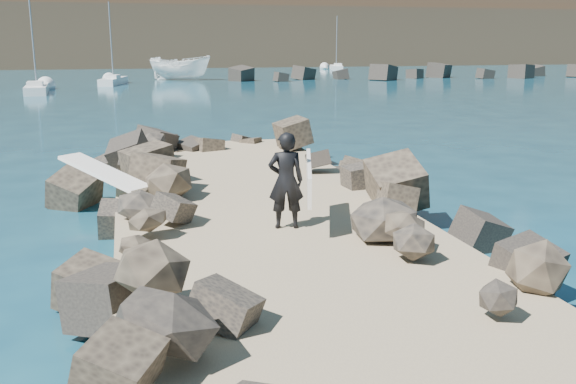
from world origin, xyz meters
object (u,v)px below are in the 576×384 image
object	(u,v)px
boat_imported	(180,68)
surfboard_resting	(104,177)
sailboat_b	(113,81)
surfer_with_board	(289,180)

from	to	relation	value
boat_imported	surfboard_resting	bearing A→B (deg)	-162.41
boat_imported	sailboat_b	size ratio (longest dim) A/B	0.86
surfer_with_board	sailboat_b	distance (m)	53.51
boat_imported	surfer_with_board	bearing A→B (deg)	-158.69
boat_imported	sailboat_b	bearing A→B (deg)	155.11
surfboard_resting	surfer_with_board	xyz separation A→B (m)	(3.47, -3.50, 0.48)
surfer_with_board	surfboard_resting	bearing A→B (deg)	134.69
boat_imported	surfer_with_board	xyz separation A→B (m)	(-3.15, -59.35, 0.21)
surfboard_resting	surfer_with_board	distance (m)	4.95
boat_imported	surfer_with_board	size ratio (longest dim) A/B	3.06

